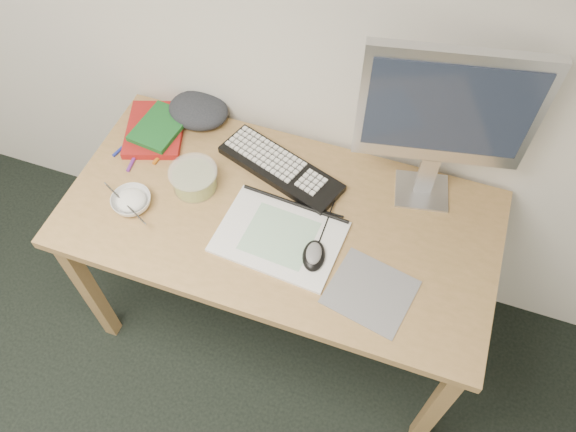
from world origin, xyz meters
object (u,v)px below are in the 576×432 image
at_px(sketchpad, 279,237).
at_px(monitor, 447,113).
at_px(rice_bowl, 132,202).
at_px(desk, 280,230).
at_px(keyboard, 281,169).

xyz_separation_m(sketchpad, monitor, (0.38, 0.33, 0.36)).
bearing_deg(rice_bowl, desk, 14.26).
height_order(sketchpad, rice_bowl, rice_bowl).
bearing_deg(keyboard, sketchpad, -51.82).
bearing_deg(sketchpad, monitor, 44.29).
distance_m(desk, keyboard, 0.21).
relative_size(sketchpad, keyboard, 0.86).
relative_size(desk, monitor, 2.41).
height_order(desk, rice_bowl, rice_bowl).
xyz_separation_m(keyboard, rice_bowl, (-0.41, -0.30, 0.01)).
bearing_deg(monitor, sketchpad, -150.72).
distance_m(sketchpad, monitor, 0.62).
height_order(desk, monitor, monitor).
bearing_deg(keyboard, monitor, 27.93).
distance_m(desk, monitor, 0.66).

